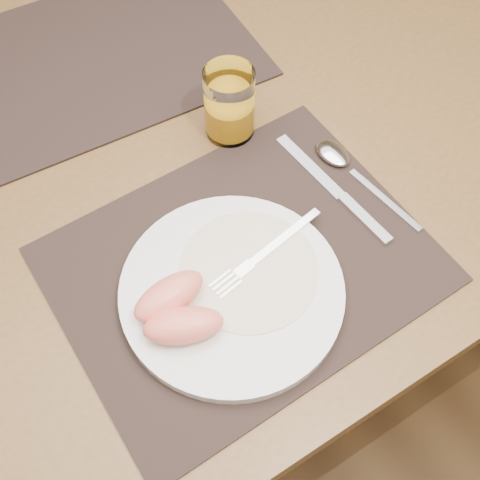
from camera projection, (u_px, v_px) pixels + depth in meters
name	position (u px, v px, depth m)	size (l,w,h in m)	color
ground	(201.00, 343.00, 1.50)	(5.00, 5.00, 0.00)	brown
table	(177.00, 180.00, 0.93)	(1.40, 0.90, 0.75)	brown
placemat_near	(243.00, 264.00, 0.75)	(0.45, 0.35, 0.00)	black
placemat_far	(105.00, 54.00, 0.95)	(0.45, 0.35, 0.00)	black
plate	(232.00, 291.00, 0.72)	(0.27, 0.27, 0.02)	white
plate_dressing	(249.00, 270.00, 0.73)	(0.17, 0.17, 0.00)	white
fork	(259.00, 258.00, 0.73)	(0.17, 0.05, 0.00)	silver
knife	(341.00, 196.00, 0.80)	(0.03, 0.22, 0.01)	silver
spoon	(340.00, 160.00, 0.83)	(0.05, 0.19, 0.01)	silver
juice_glass	(229.00, 106.00, 0.83)	(0.07, 0.07, 0.11)	white
grapefruit_wedges	(176.00, 310.00, 0.68)	(0.10, 0.10, 0.04)	#FC7E67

